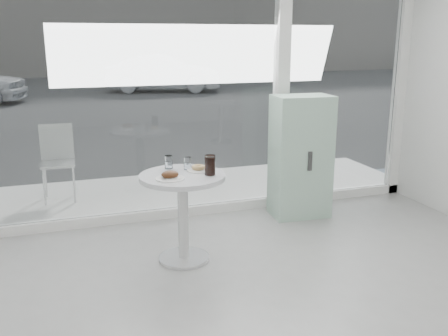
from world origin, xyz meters
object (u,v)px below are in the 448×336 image
object	(u,v)px
plate_donut	(198,169)
mint_cabinet	(301,157)
cola_glass	(210,165)
car_silver	(164,73)
patio_chair	(58,157)
water_tumbler_b	(188,164)
main_table	(183,199)
water_tumbler_a	(169,163)
plate_fritter	(170,176)

from	to	relation	value
plate_donut	mint_cabinet	bearing A→B (deg)	26.39
mint_cabinet	cola_glass	bearing A→B (deg)	-143.19
mint_cabinet	car_silver	world-z (taller)	car_silver
patio_chair	cola_glass	distance (m)	2.43
car_silver	water_tumbler_b	size ratio (longest dim) A/B	36.19
main_table	water_tumbler_a	world-z (taller)	water_tumbler_a
main_table	water_tumbler_b	xyz separation A→B (m)	(0.08, 0.15, 0.27)
patio_chair	plate_donut	xyz separation A→B (m)	(1.14, -1.94, 0.25)
main_table	patio_chair	bearing A→B (deg)	116.09
plate_donut	water_tumbler_b	xyz separation A→B (m)	(-0.07, 0.08, 0.03)
cola_glass	plate_donut	bearing A→B (deg)	110.40
water_tumbler_a	cola_glass	world-z (taller)	cola_glass
main_table	plate_fritter	bearing A→B (deg)	-138.83
car_silver	patio_chair	bearing A→B (deg)	178.99
main_table	mint_cabinet	xyz separation A→B (m)	(1.47, 0.72, 0.10)
cola_glass	water_tumbler_a	bearing A→B (deg)	131.30
cola_glass	water_tumbler_b	bearing A→B (deg)	119.06
car_silver	plate_fritter	distance (m)	14.16
car_silver	plate_donut	size ratio (longest dim) A/B	20.30
water_tumbler_a	cola_glass	bearing A→B (deg)	-48.70
water_tumbler_a	water_tumbler_b	size ratio (longest dim) A/B	1.05
car_silver	plate_fritter	size ratio (longest dim) A/B	16.81
plate_donut	cola_glass	xyz separation A→B (m)	(0.06, -0.16, 0.06)
patio_chair	car_silver	size ratio (longest dim) A/B	0.22
plate_fritter	plate_donut	distance (m)	0.33
mint_cabinet	water_tumbler_a	world-z (taller)	mint_cabinet
patio_chair	water_tumbler_a	xyz separation A→B (m)	(0.92, -1.78, 0.28)
plate_donut	cola_glass	size ratio (longest dim) A/B	1.15
water_tumbler_b	water_tumbler_a	bearing A→B (deg)	151.04
main_table	plate_fritter	distance (m)	0.30
mint_cabinet	water_tumbler_b	size ratio (longest dim) A/B	11.92
patio_chair	mint_cabinet	bearing A→B (deg)	-25.81
water_tumbler_b	patio_chair	bearing A→B (deg)	119.84
main_table	plate_fritter	xyz separation A→B (m)	(-0.12, -0.11, 0.25)
water_tumbler_a	water_tumbler_b	distance (m)	0.17
plate_donut	water_tumbler_a	bearing A→B (deg)	143.84
car_silver	water_tumbler_a	bearing A→B (deg)	-175.14
main_table	car_silver	xyz separation A→B (m)	(2.77, 13.75, 0.10)
car_silver	cola_glass	xyz separation A→B (m)	(-2.55, -13.84, 0.20)
mint_cabinet	plate_fritter	size ratio (longest dim) A/B	5.54
plate_donut	water_tumbler_a	size ratio (longest dim) A/B	1.69
mint_cabinet	cola_glass	distance (m)	1.50
plate_donut	water_tumbler_a	world-z (taller)	water_tumbler_a
patio_chair	plate_donut	distance (m)	2.26
main_table	plate_donut	xyz separation A→B (m)	(0.16, 0.07, 0.24)
car_silver	water_tumbler_a	xyz separation A→B (m)	(-2.83, -13.52, 0.17)
plate_donut	water_tumbler_b	size ratio (longest dim) A/B	1.78
patio_chair	water_tumbler_a	bearing A→B (deg)	-60.79
plate_fritter	patio_chair	bearing A→B (deg)	112.09
main_table	mint_cabinet	world-z (taller)	mint_cabinet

